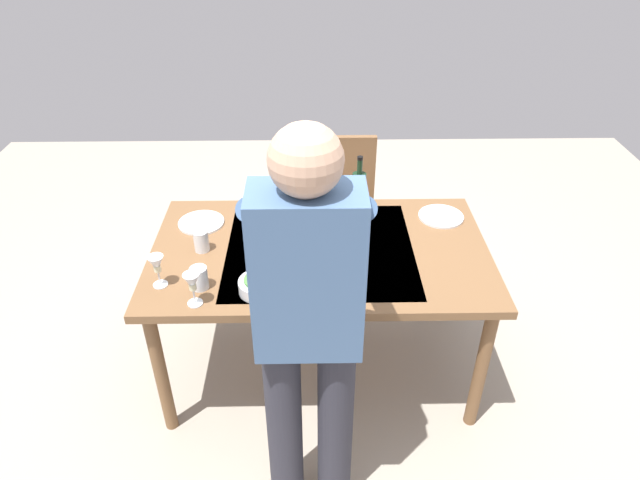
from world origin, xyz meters
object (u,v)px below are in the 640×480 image
(chair_near, at_px, (343,201))
(water_cup_far_left, at_px, (333,265))
(person_server, at_px, (308,321))
(wine_glass_right, at_px, (192,284))
(water_cup_near_right, at_px, (199,278))
(dining_table, at_px, (320,261))
(dinner_plate_far, at_px, (201,223))
(wine_bottle, at_px, (359,189))
(water_cup_near_left, at_px, (201,240))
(dinner_plate_near, at_px, (441,216))
(serving_bowl_pasta, at_px, (313,239))
(wine_glass_left, at_px, (157,266))
(side_bowl_salad, at_px, (260,285))

(chair_near, relative_size, water_cup_far_left, 10.58)
(person_server, height_order, wine_glass_right, person_server)
(chair_near, distance_m, wine_glass_right, 1.45)
(wine_glass_right, bearing_deg, water_cup_near_right, -92.55)
(dining_table, relative_size, wine_glass_right, 10.55)
(person_server, relative_size, dinner_plate_far, 7.34)
(wine_bottle, relative_size, water_cup_near_left, 2.87)
(water_cup_near_right, height_order, dinner_plate_near, water_cup_near_right)
(water_cup_near_right, bearing_deg, wine_bottle, -137.67)
(water_cup_near_left, relative_size, water_cup_far_left, 1.20)
(chair_near, relative_size, dinner_plate_near, 3.96)
(wine_bottle, height_order, dinner_plate_far, wine_bottle)
(wine_bottle, bearing_deg, person_server, 76.76)
(wine_glass_right, relative_size, serving_bowl_pasta, 0.50)
(person_server, height_order, wine_glass_left, person_server)
(dinner_plate_near, bearing_deg, chair_near, -50.79)
(serving_bowl_pasta, bearing_deg, water_cup_near_left, 3.55)
(water_cup_near_right, height_order, dinner_plate_far, water_cup_near_right)
(chair_near, bearing_deg, water_cup_far_left, 84.16)
(wine_bottle, relative_size, serving_bowl_pasta, 0.99)
(water_cup_near_left, bearing_deg, water_cup_near_right, 97.33)
(person_server, relative_size, wine_bottle, 5.71)
(wine_glass_right, bearing_deg, wine_glass_left, -36.37)
(side_bowl_salad, bearing_deg, chair_near, -109.86)
(water_cup_near_right, bearing_deg, wine_glass_left, -5.82)
(dining_table, relative_size, side_bowl_salad, 8.85)
(wine_glass_right, bearing_deg, person_server, 144.15)
(wine_glass_left, xyz_separation_m, water_cup_near_left, (-0.14, -0.27, -0.05))
(wine_glass_left, bearing_deg, wine_glass_right, 143.63)
(dinner_plate_near, bearing_deg, wine_glass_right, 29.99)
(dining_table, xyz_separation_m, wine_glass_right, (0.52, 0.39, 0.18))
(wine_glass_left, distance_m, wine_glass_right, 0.21)
(serving_bowl_pasta, bearing_deg, chair_near, -103.32)
(dining_table, relative_size, wine_glass_left, 10.55)
(wine_bottle, xyz_separation_m, water_cup_far_left, (0.16, 0.56, -0.07))
(dining_table, relative_size, dinner_plate_near, 6.92)
(water_cup_near_right, bearing_deg, chair_near, -120.87)
(person_server, distance_m, water_cup_near_left, 0.90)
(serving_bowl_pasta, distance_m, dinner_plate_near, 0.70)
(wine_glass_right, height_order, serving_bowl_pasta, wine_glass_right)
(wine_glass_right, bearing_deg, side_bowl_salad, -163.27)
(water_cup_near_right, xyz_separation_m, dinner_plate_near, (-1.14, -0.56, -0.04))
(chair_near, height_order, water_cup_near_right, chair_near)
(chair_near, height_order, wine_glass_right, chair_near)
(wine_glass_left, height_order, water_cup_near_right, wine_glass_left)
(wine_glass_left, height_order, wine_glass_right, same)
(dining_table, relative_size, chair_near, 1.75)
(water_cup_far_left, bearing_deg, wine_glass_right, 19.45)
(serving_bowl_pasta, bearing_deg, wine_glass_right, 41.07)
(serving_bowl_pasta, distance_m, dinner_plate_far, 0.60)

